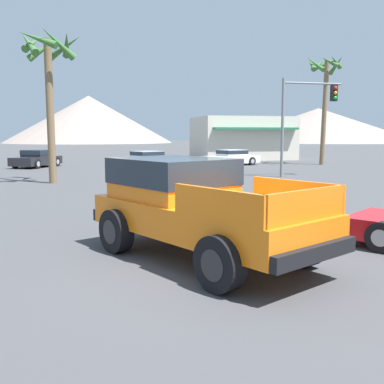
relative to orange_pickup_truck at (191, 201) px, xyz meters
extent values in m
plane|color=#424244|center=(0.34, -0.81, -1.08)|extent=(320.00, 320.00, 0.00)
cube|color=orange|center=(0.17, -0.34, -0.29)|extent=(3.98, 5.25, 0.58)
cube|color=orange|center=(-0.26, 0.53, 0.40)|extent=(2.61, 2.74, 0.81)
cube|color=#1E2833|center=(-0.26, 0.53, 0.55)|extent=(2.67, 2.80, 0.52)
cube|color=orange|center=(-0.08, -1.99, 0.24)|extent=(0.94, 1.77, 0.48)
cube|color=orange|center=(1.64, -1.13, 0.24)|extent=(0.94, 1.77, 0.48)
cube|color=orange|center=(1.20, -2.39, 0.24)|extent=(1.76, 0.94, 0.48)
cube|color=black|center=(-0.94, 1.87, -0.46)|extent=(1.83, 1.03, 0.24)
cube|color=black|center=(1.28, -2.56, -0.46)|extent=(1.83, 1.03, 0.24)
cylinder|color=black|center=(-1.43, 0.54, -0.64)|extent=(0.67, 0.93, 0.89)
cylinder|color=#232326|center=(-1.43, 0.54, -0.64)|extent=(0.51, 0.58, 0.49)
cylinder|color=black|center=(0.42, 1.47, -0.64)|extent=(0.67, 0.93, 0.89)
cylinder|color=#232326|center=(0.42, 1.47, -0.64)|extent=(0.51, 0.58, 0.49)
cylinder|color=black|center=(-0.08, -2.15, -0.64)|extent=(0.67, 0.93, 0.89)
cylinder|color=#232326|center=(-0.08, -2.15, -0.64)|extent=(0.51, 0.58, 0.49)
cylinder|color=black|center=(1.77, -1.22, -0.64)|extent=(0.67, 0.93, 0.89)
cylinder|color=#232326|center=(1.77, -1.22, -0.64)|extent=(0.51, 0.58, 0.49)
cylinder|color=black|center=(3.77, -0.72, -0.77)|extent=(0.54, 0.64, 0.63)
cylinder|color=#9E9EA3|center=(3.77, -0.72, -0.77)|extent=(0.39, 0.42, 0.35)
cube|color=white|center=(8.93, 24.39, -0.63)|extent=(4.87, 3.19, 0.57)
cube|color=white|center=(9.04, 24.43, -0.12)|extent=(2.32, 2.08, 0.46)
cube|color=#1E2833|center=(9.04, 24.43, -0.06)|extent=(2.37, 2.12, 0.28)
cylinder|color=black|center=(7.89, 23.12, -0.77)|extent=(0.66, 0.42, 0.62)
cylinder|color=#9E9EA3|center=(7.89, 23.12, -0.77)|extent=(0.40, 0.34, 0.34)
cylinder|color=black|center=(7.32, 24.66, -0.77)|extent=(0.66, 0.42, 0.62)
cylinder|color=#9E9EA3|center=(7.32, 24.66, -0.77)|extent=(0.40, 0.34, 0.34)
cylinder|color=black|center=(10.54, 24.11, -0.77)|extent=(0.66, 0.42, 0.62)
cylinder|color=#9E9EA3|center=(10.54, 24.11, -0.77)|extent=(0.40, 0.34, 0.34)
cylinder|color=black|center=(9.97, 25.65, -0.77)|extent=(0.66, 0.42, 0.62)
cylinder|color=#9E9EA3|center=(9.97, 25.65, -0.77)|extent=(0.40, 0.34, 0.34)
cube|color=#232328|center=(-5.39, 25.72, -0.61)|extent=(3.50, 4.44, 0.58)
cube|color=#232328|center=(-5.34, 25.81, -0.08)|extent=(2.21, 2.26, 0.48)
cube|color=#1E2833|center=(-5.34, 25.81, -0.02)|extent=(2.26, 2.30, 0.29)
cylinder|color=black|center=(-5.20, 24.20, -0.75)|extent=(0.50, 0.69, 0.67)
cylinder|color=#9E9EA3|center=(-5.20, 24.20, -0.75)|extent=(0.38, 0.43, 0.37)
cylinder|color=black|center=(-6.75, 25.01, -0.75)|extent=(0.50, 0.69, 0.67)
cylinder|color=#9E9EA3|center=(-6.75, 25.01, -0.75)|extent=(0.38, 0.43, 0.37)
cylinder|color=black|center=(-4.03, 26.43, -0.75)|extent=(0.50, 0.69, 0.67)
cylinder|color=#9E9EA3|center=(-4.03, 26.43, -0.75)|extent=(0.38, 0.43, 0.37)
cylinder|color=black|center=(-5.57, 27.24, -0.75)|extent=(0.50, 0.69, 0.67)
cylinder|color=#9E9EA3|center=(-5.57, 27.24, -0.75)|extent=(0.38, 0.43, 0.37)
cube|color=#B7BABF|center=(2.47, 23.60, -0.62)|extent=(4.77, 3.60, 0.58)
cube|color=#B7BABF|center=(2.37, 23.55, -0.12)|extent=(2.38, 2.26, 0.43)
cube|color=#1E2833|center=(2.37, 23.55, -0.07)|extent=(2.42, 2.31, 0.26)
cylinder|color=black|center=(3.31, 24.99, -0.77)|extent=(0.67, 0.48, 0.63)
cylinder|color=#9E9EA3|center=(3.31, 24.99, -0.77)|extent=(0.42, 0.36, 0.35)
cylinder|color=black|center=(4.08, 23.43, -0.77)|extent=(0.67, 0.48, 0.63)
cylinder|color=#9E9EA3|center=(4.08, 23.43, -0.77)|extent=(0.42, 0.36, 0.35)
cylinder|color=black|center=(0.85, 23.77, -0.77)|extent=(0.67, 0.48, 0.63)
cylinder|color=#9E9EA3|center=(0.85, 23.77, -0.77)|extent=(0.42, 0.36, 0.35)
cylinder|color=black|center=(1.63, 22.21, -0.77)|extent=(0.67, 0.48, 0.63)
cylinder|color=#9E9EA3|center=(1.63, 22.21, -0.77)|extent=(0.42, 0.36, 0.35)
cylinder|color=slate|center=(8.66, 14.66, 1.62)|extent=(0.16, 0.16, 5.42)
cylinder|color=slate|center=(10.40, 14.66, 4.08)|extent=(3.48, 0.11, 0.11)
cube|color=black|center=(11.73, 14.66, 3.58)|extent=(0.34, 0.26, 0.90)
sphere|color=red|center=(11.73, 14.51, 3.85)|extent=(0.20, 0.20, 0.20)
sphere|color=orange|center=(11.73, 14.51, 3.58)|extent=(0.20, 0.20, 0.20)
sphere|color=green|center=(11.73, 14.51, 3.31)|extent=(0.20, 0.20, 0.20)
cylinder|color=brown|center=(16.16, 23.40, 2.90)|extent=(0.36, 0.62, 7.98)
cone|color=#386B2D|center=(17.13, 23.55, 6.59)|extent=(0.41, 1.80, 1.38)
cone|color=#386B2D|center=(16.61, 24.33, 6.72)|extent=(1.78, 1.22, 0.97)
cone|color=#386B2D|center=(15.98, 24.22, 6.66)|extent=(1.44, 0.70, 1.11)
cone|color=#386B2D|center=(15.15, 23.80, 6.61)|extent=(0.86, 2.04, 1.35)
cone|color=#386B2D|center=(15.14, 23.24, 6.58)|extent=(0.88, 2.01, 1.45)
cone|color=#386B2D|center=(16.08, 22.83, 6.72)|extent=(1.45, 0.53, 0.93)
cone|color=#386B2D|center=(16.63, 22.84, 6.71)|extent=(1.59, 1.23, 0.98)
cylinder|color=brown|center=(-3.53, 14.30, 2.32)|extent=(0.36, 0.51, 6.82)
cone|color=#386B2D|center=(-2.68, 14.43, 5.53)|extent=(0.47, 1.72, 1.08)
cone|color=#386B2D|center=(-2.78, 15.15, 5.52)|extent=(1.79, 1.74, 1.13)
cone|color=#386B2D|center=(-3.78, 15.24, 5.44)|extent=(1.69, 0.80, 1.36)
cone|color=#386B2D|center=(-4.26, 14.66, 5.54)|extent=(0.90, 1.58, 1.05)
cone|color=#386B2D|center=(-4.33, 13.96, 5.44)|extent=(1.09, 1.65, 1.35)
cone|color=#386B2D|center=(-3.90, 13.51, 5.56)|extent=(1.89, 1.06, 0.98)
cone|color=#386B2D|center=(-3.02, 13.56, 5.42)|extent=(1.69, 1.24, 1.43)
cube|color=beige|center=(12.85, 32.91, 0.91)|extent=(8.72, 6.97, 3.99)
cube|color=#286B4C|center=(12.85, 29.08, 1.79)|extent=(7.85, 0.70, 0.20)
cone|color=gray|center=(66.74, 115.53, 3.97)|extent=(57.84, 57.84, 10.10)
cone|color=gray|center=(-0.45, 121.92, 5.42)|extent=(46.42, 46.42, 13.00)
camera|label=1|loc=(-2.01, -8.43, 1.29)|focal=42.00mm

